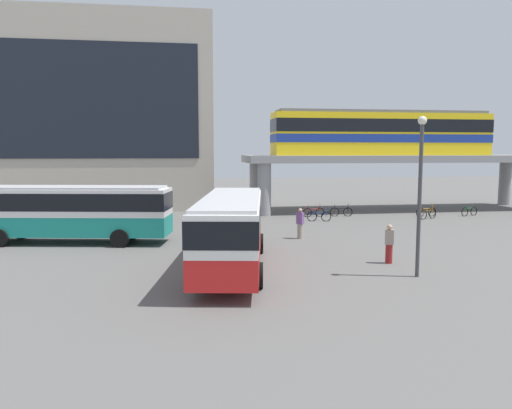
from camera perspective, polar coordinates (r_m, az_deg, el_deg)
ground_plane at (r=33.60m, az=-4.80°, el=-2.78°), size 120.00×120.00×0.00m
station_building at (r=50.09m, az=-20.13°, el=9.52°), size 25.30×12.13×16.91m
elevated_platform at (r=45.80m, az=15.70°, el=4.54°), size 26.73×6.25×4.80m
train at (r=45.24m, az=14.12°, el=7.96°), size 19.20×2.96×3.84m
bus_main at (r=21.96m, az=-2.80°, el=-2.30°), size 4.30×11.31×3.22m
bus_secondary at (r=29.99m, az=-20.32°, el=-0.40°), size 11.31×4.39×3.22m
bicycle_orange at (r=41.92m, az=18.81°, el=-0.81°), size 1.79×0.23×1.04m
bicycle_brown at (r=40.49m, az=19.02°, el=-1.06°), size 1.67×0.76×1.04m
bicycle_green at (r=43.60m, az=23.14°, el=-0.72°), size 1.71×0.64×1.04m
bicycle_black at (r=40.37m, az=9.69°, el=-0.83°), size 1.78×0.34×1.04m
bicycle_red at (r=39.77m, az=6.59°, el=-0.88°), size 1.79×0.25×1.04m
bicycle_blue at (r=37.34m, az=7.19°, el=-1.35°), size 1.77×0.41×1.04m
pedestrian_by_bike_rack at (r=29.80m, az=5.05°, el=-2.25°), size 0.47×0.47×1.82m
pedestrian_waiting_near_stop at (r=24.05m, az=14.94°, el=-4.47°), size 0.47×0.40×1.82m
pedestrian_at_kerb at (r=35.47m, az=-4.61°, el=-1.12°), size 0.48×0.43×1.57m
lamp_post at (r=21.46m, az=18.20°, el=2.27°), size 0.36×0.36×6.60m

